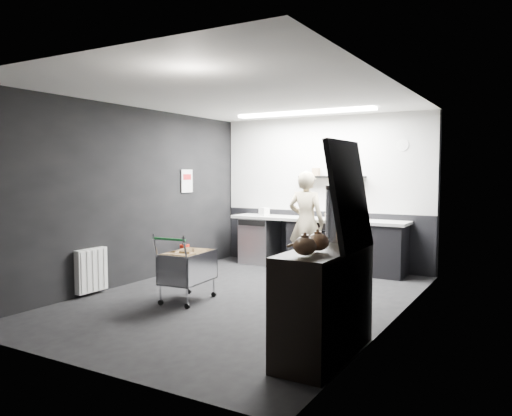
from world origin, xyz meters
The scene contains 22 objects.
floor centered at (0.00, 0.00, 0.00)m, with size 5.50×5.50×0.00m, color black.
ceiling centered at (0.00, 0.00, 2.70)m, with size 5.50×5.50×0.00m, color white.
wall_back centered at (0.00, 2.75, 1.35)m, with size 5.50×5.50×0.00m, color black.
wall_front centered at (0.00, -2.75, 1.35)m, with size 5.50×5.50×0.00m, color black.
wall_left centered at (-2.00, 0.00, 1.35)m, with size 5.50×5.50×0.00m, color black.
wall_right centered at (2.00, 0.00, 1.35)m, with size 5.50×5.50×0.00m, color black.
kitchen_wall_panel centered at (0.00, 2.73, 1.85)m, with size 3.95×0.02×1.70m, color silver.
dado_panel centered at (0.00, 2.73, 0.50)m, with size 3.95×0.02×1.00m, color black.
floating_shelf centered at (0.20, 2.62, 1.62)m, with size 1.20×0.22×0.04m, color black.
wall_clock centered at (1.40, 2.72, 2.15)m, with size 0.20×0.20×0.03m, color white.
poster centered at (-1.98, 1.30, 1.55)m, with size 0.02×0.30×0.40m, color white.
poster_red_band centered at (-1.98, 1.30, 1.62)m, with size 0.01×0.22×0.10m, color red.
radiator centered at (-1.94, -0.90, 0.35)m, with size 0.10×0.50×0.60m, color white.
ceiling_strip centered at (0.00, 1.85, 2.67)m, with size 2.40×0.20×0.04m, color white.
prep_counter centered at (0.14, 2.42, 0.46)m, with size 3.20×0.61×0.90m.
person centered at (0.01, 1.97, 0.86)m, with size 0.63×0.41×1.73m, color beige.
shopping_cart centered at (-0.59, -0.48, 0.42)m, with size 0.55×0.85×0.89m.
sideboard centered at (1.74, -1.39, 0.63)m, with size 0.57×1.33×1.99m.
fire_extinguisher centered at (-1.85, 1.05, 0.26)m, with size 0.16×0.16×0.54m.
cardboard_box centered at (0.45, 2.37, 0.95)m, with size 0.49×0.37×0.10m, color #A07F55.
pink_tub centered at (0.34, 2.42, 1.01)m, with size 0.23×0.23×0.23m, color beige.
white_container centered at (-1.02, 2.37, 0.97)m, with size 0.17×0.13×0.15m, color white.
Camera 1 is at (3.45, -5.65, 1.70)m, focal length 35.00 mm.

